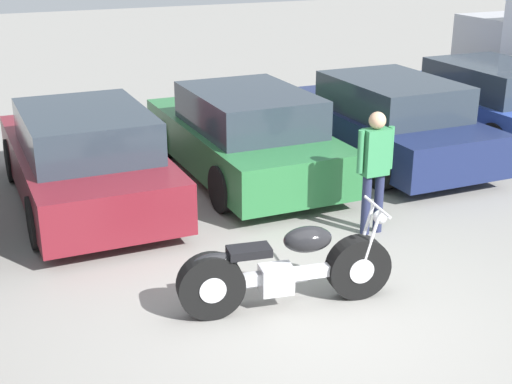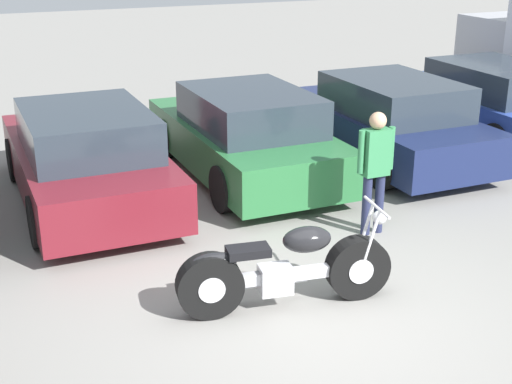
% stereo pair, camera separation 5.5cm
% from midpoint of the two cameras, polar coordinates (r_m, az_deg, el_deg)
% --- Properties ---
extents(ground_plane, '(60.00, 60.00, 0.00)m').
position_cam_midpoint_polar(ground_plane, '(7.46, 5.39, -10.02)').
color(ground_plane, gray).
extents(motorcycle, '(2.31, 0.77, 1.04)m').
position_cam_midpoint_polar(motorcycle, '(7.45, 2.07, -6.24)').
color(motorcycle, black).
rests_on(motorcycle, ground_plane).
extents(parked_car_maroon, '(1.95, 4.43, 1.42)m').
position_cam_midpoint_polar(parked_car_maroon, '(10.45, -13.66, 2.65)').
color(parked_car_maroon, maroon).
rests_on(parked_car_maroon, ground_plane).
extents(parked_car_green, '(1.95, 4.43, 1.42)m').
position_cam_midpoint_polar(parked_car_green, '(11.31, -1.11, 4.58)').
color(parked_car_green, '#286B38').
rests_on(parked_car_green, ground_plane).
extents(parked_car_navy, '(1.95, 4.43, 1.42)m').
position_cam_midpoint_polar(parked_car_navy, '(12.38, 10.08, 5.67)').
color(parked_car_navy, '#19234C').
rests_on(parked_car_navy, ground_plane).
extents(parked_car_blue, '(1.95, 4.43, 1.42)m').
position_cam_midpoint_polar(parked_car_blue, '(14.22, 17.82, 6.91)').
color(parked_car_blue, '#2D479E').
rests_on(parked_car_blue, ground_plane).
extents(person_standing, '(0.52, 0.22, 1.62)m').
position_cam_midpoint_polar(person_standing, '(9.16, 9.31, 2.31)').
color(person_standing, '#232847').
rests_on(person_standing, ground_plane).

